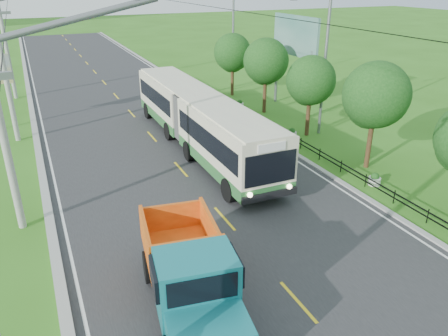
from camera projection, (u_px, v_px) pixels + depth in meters
ground at (298, 302)px, 14.63m from camera, size 240.00×240.00×0.00m
road at (144, 128)px, 31.31m from camera, size 14.00×120.00×0.02m
curb_left at (37, 142)px, 28.58m from camera, size 0.40×120.00×0.15m
curb_right at (234, 116)px, 33.98m from camera, size 0.30×120.00×0.10m
edge_line_left at (46, 141)px, 28.81m from camera, size 0.12×120.00×0.00m
edge_line_right at (228, 117)px, 33.81m from camera, size 0.12×120.00×0.00m
centre_dash at (298, 301)px, 14.62m from camera, size 0.12×2.20×0.00m
railing_right at (284, 134)px, 29.19m from camera, size 0.04×40.00×0.60m
pole_near at (0, 114)px, 16.98m from camera, size 3.51×0.32×10.00m
pole_mid at (3, 63)px, 26.99m from camera, size 3.51×0.32×10.00m
pole_far at (5, 39)px, 37.01m from camera, size 3.51×0.32×10.00m
tree_third at (375, 98)px, 23.51m from camera, size 3.60×3.62×6.00m
tree_fourth at (310, 83)px, 28.68m from camera, size 3.24×3.31×5.40m
tree_fifth at (266, 63)px, 33.58m from camera, size 3.48×3.52×5.80m
tree_back at (232, 54)px, 38.67m from camera, size 3.30×3.36×5.50m
streetlight_mid at (323, 62)px, 28.33m from camera, size 3.02×0.20×9.07m
streetlight_far at (232, 37)px, 40.01m from camera, size 3.02×0.20×9.07m
planter_near at (375, 180)px, 22.75m from camera, size 0.64×0.64×0.67m
planter_mid at (292, 133)px, 29.43m from camera, size 0.64×0.64×0.67m
planter_far at (240, 104)px, 36.10m from camera, size 0.64×0.64×0.67m
billboard_right at (295, 42)px, 33.78m from camera, size 0.24×6.00×7.30m
bus at (199, 117)px, 26.92m from camera, size 2.96×17.82×3.44m
dump_truck at (190, 272)px, 13.64m from camera, size 3.33×6.75×2.72m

